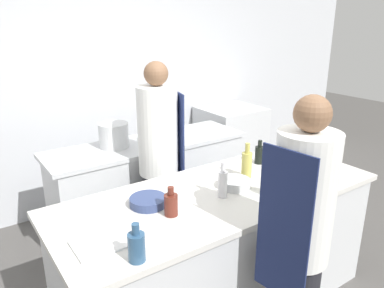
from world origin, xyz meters
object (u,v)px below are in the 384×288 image
(bowl_mixing_large, at_px, (314,161))
(oven_range, at_px, (230,144))
(chef_at_prep_near, at_px, (298,245))
(bottle_wine, at_px, (279,184))
(bottle_water, at_px, (259,154))
(bowl_ceramic_blue, at_px, (235,183))
(bottle_olive_oil, at_px, (137,246))
(bowl_prep_small, at_px, (148,201))
(bottle_cooking_oil, at_px, (223,183))
(cup, at_px, (281,168))
(bottle_vinegar, at_px, (171,204))
(chef_at_stove, at_px, (159,164))
(stockpot, at_px, (114,135))
(bottle_sauce, at_px, (247,164))

(bowl_mixing_large, bearing_deg, oven_range, 70.19)
(chef_at_prep_near, relative_size, bowl_mixing_large, 6.89)
(bottle_wine, height_order, bottle_water, bottle_wine)
(bowl_ceramic_blue, bearing_deg, bottle_olive_oil, -158.95)
(bowl_prep_small, bearing_deg, oven_range, 38.06)
(bottle_cooking_oil, xyz_separation_m, bowl_ceramic_blue, (0.17, 0.06, -0.07))
(bottle_olive_oil, height_order, bowl_prep_small, bottle_olive_oil)
(bottle_water, xyz_separation_m, bowl_prep_small, (-1.10, -0.13, -0.05))
(chef_at_prep_near, bearing_deg, cup, -47.87)
(bottle_wine, bearing_deg, bottle_vinegar, 163.11)
(chef_at_stove, height_order, bottle_water, chef_at_stove)
(bottle_water, bearing_deg, stockpot, 127.37)
(oven_range, distance_m, chef_at_prep_near, 2.90)
(chef_at_stove, bearing_deg, bottle_sauce, 40.48)
(bowl_ceramic_blue, bearing_deg, cup, -3.42)
(oven_range, xyz_separation_m, chef_at_prep_near, (-1.56, -2.42, 0.38))
(bowl_prep_small, bearing_deg, bowl_mixing_large, -6.77)
(chef_at_stove, distance_m, bottle_water, 0.85)
(oven_range, bearing_deg, bottle_vinegar, -138.04)
(bottle_wine, bearing_deg, bowl_prep_small, 151.92)
(bottle_wine, xyz_separation_m, bowl_mixing_large, (0.67, 0.24, -0.06))
(oven_range, xyz_separation_m, bottle_vinegar, (-2.02, -1.82, 0.51))
(bottle_olive_oil, height_order, cup, bottle_olive_oil)
(chef_at_prep_near, xyz_separation_m, bottle_sauce, (0.30, 0.76, 0.17))
(bowl_prep_small, bearing_deg, bowl_ceramic_blue, -10.18)
(bottle_wine, distance_m, cup, 0.42)
(bottle_wine, relative_size, bottle_water, 1.29)
(bowl_ceramic_blue, distance_m, cup, 0.44)
(bowl_ceramic_blue, relative_size, stockpot, 0.81)
(bottle_vinegar, distance_m, bowl_ceramic_blue, 0.59)
(chef_at_prep_near, distance_m, bottle_water, 1.10)
(bottle_wine, bearing_deg, cup, 39.90)
(chef_at_prep_near, xyz_separation_m, cup, (0.56, 0.65, 0.11))
(oven_range, height_order, chef_at_stove, chef_at_stove)
(bottle_vinegar, height_order, bottle_sauce, bottle_sauce)
(chef_at_stove, relative_size, bottle_wine, 6.85)
(chef_at_stove, height_order, cup, chef_at_stove)
(bottle_vinegar, xyz_separation_m, bottle_water, (1.05, 0.32, 0.01))
(bowl_mixing_large, xyz_separation_m, bowl_prep_small, (-1.43, 0.17, -0.01))
(bottle_vinegar, distance_m, bowl_prep_small, 0.20)
(cup, bearing_deg, bowl_mixing_large, -4.76)
(bottle_olive_oil, xyz_separation_m, bowl_mixing_large, (1.75, 0.31, -0.04))
(oven_range, relative_size, bottle_olive_oil, 4.77)
(bottle_cooking_oil, distance_m, bowl_mixing_large, 0.96)
(bowl_prep_small, bearing_deg, bottle_water, 6.61)
(bottle_vinegar, xyz_separation_m, bowl_mixing_large, (1.38, 0.02, -0.03))
(bottle_sauce, height_order, bowl_ceramic_blue, bottle_sauce)
(chef_at_stove, xyz_separation_m, bottle_vinegar, (-0.41, -0.87, 0.12))
(chef_at_stove, bearing_deg, bottle_cooking_oil, 13.87)
(bottle_wine, xyz_separation_m, bowl_ceramic_blue, (-0.13, 0.29, -0.07))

